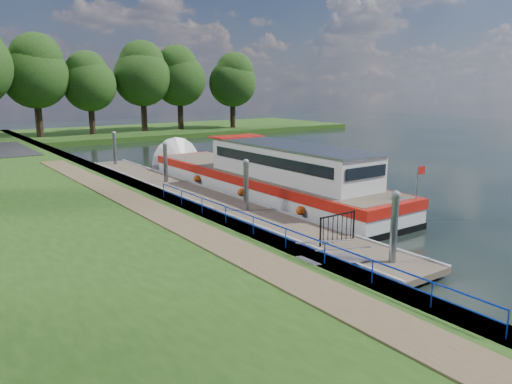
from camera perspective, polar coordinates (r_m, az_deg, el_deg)
ground at (r=18.62m, az=14.00°, el=-8.48°), size 160.00×160.00×0.00m
bank_edge at (r=28.97m, az=-12.64°, el=-0.20°), size 1.10×90.00×0.78m
far_bank at (r=68.36m, az=-13.64°, el=6.68°), size 60.00×18.00×0.60m
footpath at (r=21.92m, az=-9.93°, el=-2.95°), size 1.60×40.00×0.05m
blue_fence at (r=18.46m, az=1.48°, el=-3.99°), size 0.04×18.04×0.72m
pontoon at (r=28.34m, az=-6.28°, el=-0.67°), size 2.50×30.00×0.56m
mooring_piles at (r=28.12m, az=-6.34°, el=1.50°), size 0.30×27.30×3.55m
gangway at (r=17.43m, az=8.85°, el=-7.49°), size 2.58×1.00×0.92m
gate_panel at (r=19.67m, az=9.31°, el=-3.62°), size 1.85×0.05×1.15m
barge at (r=29.67m, az=0.17°, el=1.76°), size 4.36×21.15×4.78m
horizon_trees at (r=61.01m, az=-24.98°, el=12.48°), size 54.38×10.03×12.87m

